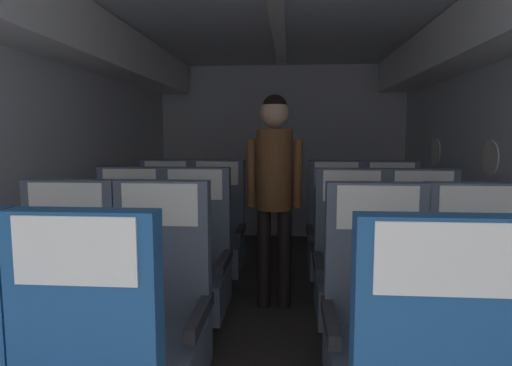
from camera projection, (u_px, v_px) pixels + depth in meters
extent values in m
cube|color=#3D3833|center=(272.00, 343.00, 2.83)|extent=(3.47, 6.37, 0.02)
cube|color=silver|center=(26.00, 168.00, 2.83)|extent=(0.08, 5.97, 2.29)
cube|color=silver|center=(282.00, 151.00, 5.68)|extent=(3.35, 0.06, 2.29)
cube|color=white|center=(52.00, 23.00, 2.71)|extent=(0.38, 5.73, 0.36)
cylinder|color=white|center=(490.00, 158.00, 3.17)|extent=(0.01, 0.26, 0.26)
cylinder|color=white|center=(436.00, 152.00, 4.35)|extent=(0.01, 0.26, 0.26)
cube|color=navy|center=(86.00, 319.00, 1.28)|extent=(0.45, 0.09, 0.67)
cube|color=silver|center=(74.00, 251.00, 1.20)|extent=(0.36, 0.01, 0.20)
cube|color=navy|center=(434.00, 332.00, 1.20)|extent=(0.45, 0.09, 0.67)
cube|color=silver|center=(444.00, 260.00, 1.12)|extent=(0.36, 0.01, 0.20)
cube|color=#4C5666|center=(55.00, 355.00, 1.95)|extent=(0.45, 0.50, 0.24)
cube|color=#4C5666|center=(73.00, 247.00, 2.11)|extent=(0.45, 0.09, 0.67)
cube|color=#28282D|center=(99.00, 313.00, 1.91)|extent=(0.05, 0.42, 0.06)
cube|color=#28282D|center=(7.00, 310.00, 1.95)|extent=(0.05, 0.42, 0.06)
cube|color=silver|center=(65.00, 204.00, 2.03)|extent=(0.36, 0.01, 0.20)
cube|color=#4C5666|center=(153.00, 359.00, 1.92)|extent=(0.45, 0.50, 0.24)
cube|color=#4C5666|center=(164.00, 248.00, 2.07)|extent=(0.45, 0.09, 0.67)
cube|color=#28282D|center=(200.00, 316.00, 1.88)|extent=(0.05, 0.42, 0.06)
cube|color=#28282D|center=(104.00, 312.00, 1.91)|extent=(0.05, 0.42, 0.06)
cube|color=silver|center=(160.00, 205.00, 2.00)|extent=(0.36, 0.01, 0.20)
cube|color=#4C5666|center=(473.00, 254.00, 1.98)|extent=(0.45, 0.09, 0.67)
cube|color=#28282D|center=(438.00, 322.00, 1.82)|extent=(0.05, 0.42, 0.06)
cube|color=silver|center=(481.00, 208.00, 1.91)|extent=(0.36, 0.01, 0.20)
cube|color=#4C5666|center=(374.00, 253.00, 1.99)|extent=(0.45, 0.09, 0.67)
cube|color=#28282D|center=(434.00, 324.00, 1.80)|extent=(0.05, 0.42, 0.06)
cube|color=#28282D|center=(330.00, 320.00, 1.83)|extent=(0.05, 0.42, 0.06)
cube|color=silver|center=(378.00, 208.00, 1.92)|extent=(0.36, 0.01, 0.20)
cube|color=#38383D|center=(125.00, 325.00, 2.80)|extent=(0.16, 0.18, 0.24)
cube|color=#4C5666|center=(124.00, 290.00, 2.77)|extent=(0.45, 0.50, 0.24)
cube|color=#4C5666|center=(133.00, 215.00, 2.92)|extent=(0.45, 0.09, 0.67)
cube|color=#28282D|center=(156.00, 259.00, 2.73)|extent=(0.05, 0.42, 0.06)
cube|color=#28282D|center=(90.00, 258.00, 2.76)|extent=(0.05, 0.42, 0.06)
cube|color=silver|center=(129.00, 184.00, 2.85)|extent=(0.36, 0.01, 0.20)
cube|color=#38383D|center=(192.00, 328.00, 2.77)|extent=(0.16, 0.18, 0.24)
cube|color=#4C5666|center=(191.00, 292.00, 2.74)|extent=(0.45, 0.50, 0.24)
cube|color=#4C5666|center=(197.00, 216.00, 2.89)|extent=(0.45, 0.09, 0.67)
cube|color=#28282D|center=(225.00, 261.00, 2.70)|extent=(0.05, 0.42, 0.06)
cube|color=#28282D|center=(157.00, 259.00, 2.73)|extent=(0.05, 0.42, 0.06)
cube|color=silver|center=(195.00, 185.00, 2.82)|extent=(0.36, 0.01, 0.20)
cube|color=#38383D|center=(425.00, 336.00, 2.64)|extent=(0.16, 0.18, 0.24)
cube|color=#4C5666|center=(427.00, 299.00, 2.62)|extent=(0.45, 0.50, 0.24)
cube|color=#4C5666|center=(420.00, 220.00, 2.77)|extent=(0.45, 0.09, 0.67)
cube|color=#28282D|center=(465.00, 267.00, 2.58)|extent=(0.05, 0.42, 0.06)
cube|color=#28282D|center=(392.00, 265.00, 2.61)|extent=(0.05, 0.42, 0.06)
cube|color=silver|center=(424.00, 187.00, 2.70)|extent=(0.36, 0.01, 0.20)
cube|color=#38383D|center=(352.00, 334.00, 2.68)|extent=(0.16, 0.18, 0.24)
cube|color=#4C5666|center=(353.00, 297.00, 2.65)|extent=(0.45, 0.50, 0.24)
cube|color=#4C5666|center=(350.00, 219.00, 2.80)|extent=(0.45, 0.09, 0.67)
cube|color=#28282D|center=(389.00, 265.00, 2.61)|extent=(0.05, 0.42, 0.06)
cube|color=#28282D|center=(318.00, 263.00, 2.65)|extent=(0.05, 0.42, 0.06)
cube|color=silver|center=(352.00, 186.00, 2.73)|extent=(0.36, 0.01, 0.20)
cube|color=#38383D|center=(163.00, 282.00, 3.63)|extent=(0.16, 0.18, 0.24)
cube|color=#4C5666|center=(162.00, 254.00, 3.60)|extent=(0.45, 0.50, 0.24)
cube|color=#4C5666|center=(168.00, 198.00, 3.76)|extent=(0.45, 0.09, 0.67)
cube|color=#28282D|center=(187.00, 230.00, 3.56)|extent=(0.05, 0.42, 0.06)
cube|color=#28282D|center=(136.00, 229.00, 3.60)|extent=(0.05, 0.42, 0.06)
cube|color=silver|center=(165.00, 173.00, 3.68)|extent=(0.36, 0.01, 0.20)
cube|color=#38383D|center=(215.00, 283.00, 3.59)|extent=(0.16, 0.18, 0.24)
cube|color=#4C5666|center=(215.00, 255.00, 3.57)|extent=(0.45, 0.50, 0.24)
cube|color=#4C5666|center=(218.00, 198.00, 3.72)|extent=(0.45, 0.09, 0.67)
cube|color=#28282D|center=(241.00, 231.00, 3.53)|extent=(0.05, 0.42, 0.06)
cube|color=#28282D|center=(189.00, 230.00, 3.56)|extent=(0.05, 0.42, 0.06)
cube|color=silver|center=(217.00, 173.00, 3.65)|extent=(0.36, 0.01, 0.20)
cube|color=#38383D|center=(393.00, 288.00, 3.47)|extent=(0.16, 0.18, 0.24)
cube|color=#4C5666|center=(394.00, 260.00, 3.44)|extent=(0.45, 0.50, 0.24)
cube|color=#4C5666|center=(390.00, 200.00, 3.60)|extent=(0.45, 0.09, 0.67)
cube|color=#28282D|center=(422.00, 235.00, 3.40)|extent=(0.05, 0.42, 0.06)
cube|color=#28282D|center=(367.00, 234.00, 3.44)|extent=(0.05, 0.42, 0.06)
cube|color=silver|center=(392.00, 175.00, 3.52)|extent=(0.36, 0.01, 0.20)
cube|color=#38383D|center=(336.00, 286.00, 3.52)|extent=(0.16, 0.18, 0.24)
cube|color=#4C5666|center=(337.00, 258.00, 3.49)|extent=(0.45, 0.50, 0.24)
cube|color=#4C5666|center=(335.00, 199.00, 3.64)|extent=(0.45, 0.09, 0.67)
cube|color=#28282D|center=(364.00, 233.00, 3.45)|extent=(0.05, 0.42, 0.06)
cube|color=#28282D|center=(310.00, 232.00, 3.49)|extent=(0.05, 0.42, 0.06)
cube|color=silver|center=(336.00, 174.00, 3.57)|extent=(0.36, 0.01, 0.20)
cylinder|color=black|center=(264.00, 258.00, 3.37)|extent=(0.11, 0.11, 0.79)
cylinder|color=black|center=(284.00, 258.00, 3.36)|extent=(0.11, 0.11, 0.79)
cylinder|color=brown|center=(274.00, 169.00, 3.29)|extent=(0.28, 0.28, 0.62)
cylinder|color=brown|center=(251.00, 173.00, 3.30)|extent=(0.07, 0.07, 0.52)
cylinder|color=brown|center=(298.00, 174.00, 3.28)|extent=(0.07, 0.07, 0.52)
sphere|color=tan|center=(275.00, 113.00, 3.24)|extent=(0.22, 0.22, 0.22)
sphere|color=black|center=(275.00, 107.00, 3.23)|extent=(0.19, 0.19, 0.19)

